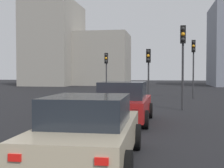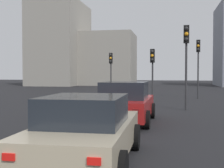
{
  "view_description": "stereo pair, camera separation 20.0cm",
  "coord_description": "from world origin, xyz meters",
  "px_view_note": "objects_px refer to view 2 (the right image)",
  "views": [
    {
      "loc": [
        -2.03,
        -1.4,
        1.9
      ],
      "look_at": [
        6.59,
        0.08,
        1.59
      ],
      "focal_mm": 48.49,
      "sensor_mm": 36.0,
      "label": 1
    },
    {
      "loc": [
        -1.99,
        -1.59,
        1.9
      ],
      "look_at": [
        6.59,
        0.08,
        1.59
      ],
      "focal_mm": 48.49,
      "sensor_mm": 36.0,
      "label": 2
    }
  ],
  "objects_px": {
    "traffic_light_near_left": "(111,65)",
    "traffic_light_far_left": "(198,57)",
    "traffic_light_near_right": "(186,50)",
    "car_red_lead": "(125,103)",
    "car_beige_second": "(86,131)",
    "traffic_light_far_right": "(152,64)"
  },
  "relations": [
    {
      "from": "traffic_light_near_right",
      "to": "traffic_light_far_left",
      "type": "distance_m",
      "value": 7.49
    },
    {
      "from": "car_beige_second",
      "to": "traffic_light_near_right",
      "type": "relative_size",
      "value": 0.97
    },
    {
      "from": "traffic_light_far_left",
      "to": "traffic_light_near_left",
      "type": "bearing_deg",
      "value": -99.59
    },
    {
      "from": "traffic_light_near_left",
      "to": "traffic_light_near_right",
      "type": "xyz_separation_m",
      "value": [
        -9.57,
        -5.81,
        0.48
      ]
    },
    {
      "from": "car_red_lead",
      "to": "traffic_light_far_right",
      "type": "relative_size",
      "value": 1.18
    },
    {
      "from": "traffic_light_near_left",
      "to": "traffic_light_far_left",
      "type": "bearing_deg",
      "value": 71.98
    },
    {
      "from": "car_red_lead",
      "to": "traffic_light_near_left",
      "type": "xyz_separation_m",
      "value": [
        13.87,
        3.33,
        1.87
      ]
    },
    {
      "from": "traffic_light_near_left",
      "to": "traffic_light_near_right",
      "type": "distance_m",
      "value": 11.21
    },
    {
      "from": "traffic_light_near_left",
      "to": "traffic_light_far_right",
      "type": "bearing_deg",
      "value": 35.55
    },
    {
      "from": "traffic_light_near_left",
      "to": "traffic_light_far_left",
      "type": "xyz_separation_m",
      "value": [
        -2.18,
        -7.03,
        0.5
      ]
    },
    {
      "from": "car_beige_second",
      "to": "traffic_light_near_right",
      "type": "height_order",
      "value": "traffic_light_near_right"
    },
    {
      "from": "traffic_light_far_right",
      "to": "car_beige_second",
      "type": "bearing_deg",
      "value": 5.5
    },
    {
      "from": "car_red_lead",
      "to": "traffic_light_far_left",
      "type": "bearing_deg",
      "value": -16.72
    },
    {
      "from": "car_beige_second",
      "to": "traffic_light_far_left",
      "type": "bearing_deg",
      "value": -13.44
    },
    {
      "from": "car_red_lead",
      "to": "traffic_light_far_left",
      "type": "xyz_separation_m",
      "value": [
        11.7,
        -3.7,
        2.38
      ]
    },
    {
      "from": "traffic_light_far_left",
      "to": "traffic_light_near_right",
      "type": "bearing_deg",
      "value": -1.73
    },
    {
      "from": "traffic_light_far_right",
      "to": "car_red_lead",
      "type": "bearing_deg",
      "value": 4.18
    },
    {
      "from": "car_red_lead",
      "to": "traffic_light_near_right",
      "type": "bearing_deg",
      "value": -29.17
    },
    {
      "from": "car_beige_second",
      "to": "traffic_light_far_left",
      "type": "relative_size",
      "value": 0.96
    },
    {
      "from": "car_beige_second",
      "to": "traffic_light_near_left",
      "type": "xyz_separation_m",
      "value": [
        19.32,
        3.33,
        1.93
      ]
    },
    {
      "from": "traffic_light_far_left",
      "to": "traffic_light_far_right",
      "type": "bearing_deg",
      "value": -38.59
    },
    {
      "from": "traffic_light_near_left",
      "to": "traffic_light_far_left",
      "type": "height_order",
      "value": "traffic_light_far_left"
    }
  ]
}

